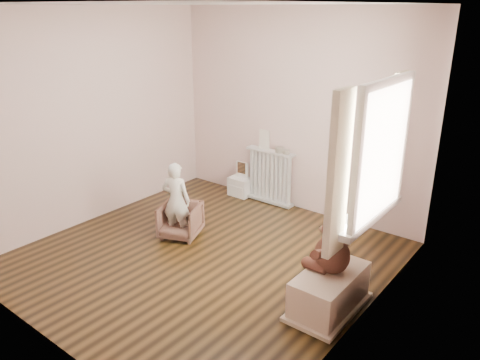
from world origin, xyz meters
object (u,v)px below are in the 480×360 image
Objects in this scene: child at (176,200)px; toy_bench at (329,289)px; plush_cat at (373,196)px; teddy_bear at (333,241)px; armchair at (180,220)px; radiator at (270,176)px; toy_vanity at (240,177)px.

child is 1.15× the size of toy_bench.
plush_cat is at bearing 165.19° from child.
plush_cat is at bearing 69.53° from teddy_bear.
plush_cat is (2.21, 0.30, 0.52)m from child.
armchair is 2.36m from plush_cat.
armchair is 1.69× the size of plush_cat.
radiator is at bearing -121.86° from child.
plush_cat is at bearing -16.09° from armchair.
teddy_bear is 0.55m from plush_cat.
child is 2.06m from teddy_bear.
plush_cat reaches higher than toy_vanity.
toy_bench is (1.81, -1.68, -0.19)m from radiator.
plush_cat is at bearing -32.33° from radiator.
plush_cat reaches higher than child.
teddy_bear is at bearing -97.52° from plush_cat.
armchair reaches higher than toy_bench.
teddy_bear is at bearing 154.28° from child.
toy_vanity is at bearing -176.50° from radiator.
toy_bench is at bearing -42.77° from radiator.
radiator is 2.39m from plush_cat.
child is at bearing -99.33° from radiator.
child reaches higher than toy_vanity.
toy_vanity is at bearing 166.66° from plush_cat.
radiator is at bearing 57.83° from armchair.
toy_vanity is 2.83m from toy_bench.
toy_bench is at bearing -94.69° from plush_cat.
toy_vanity is 0.62× the size of toy_bench.
toy_bench is 1.55× the size of teddy_bear.
plush_cat is (2.44, -1.21, 0.72)m from toy_vanity.
toy_vanity is 2.82m from plush_cat.
child is (0.24, -1.51, 0.20)m from toy_vanity.
toy_vanity is at bearing 144.44° from toy_bench.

